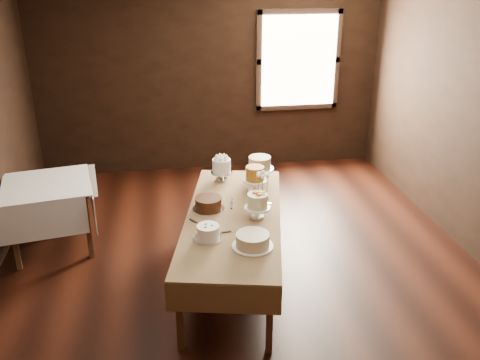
% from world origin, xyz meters
% --- Properties ---
extents(floor, '(5.00, 6.00, 0.01)m').
position_xyz_m(floor, '(0.00, 0.00, 0.00)').
color(floor, black).
rests_on(floor, ground).
extents(wall_back, '(5.00, 0.02, 2.80)m').
position_xyz_m(wall_back, '(0.00, 3.00, 1.40)').
color(wall_back, black).
rests_on(wall_back, ground).
extents(window, '(1.10, 0.05, 1.30)m').
position_xyz_m(window, '(1.30, 2.94, 1.60)').
color(window, '#FFEABF').
rests_on(window, wall_back).
extents(display_table, '(1.35, 2.42, 0.71)m').
position_xyz_m(display_table, '(-0.11, -0.08, 0.65)').
color(display_table, '#412614').
rests_on(display_table, ground).
extents(side_table, '(1.05, 1.05, 0.77)m').
position_xyz_m(side_table, '(-1.99, 0.85, 0.68)').
color(side_table, '#412614').
rests_on(side_table, ground).
extents(cake_meringue, '(0.25, 0.25, 0.26)m').
position_xyz_m(cake_meringue, '(-0.11, 0.80, 0.82)').
color(cake_meringue, silver).
rests_on(cake_meringue, display_table).
extents(cake_speckled, '(0.32, 0.32, 0.27)m').
position_xyz_m(cake_speckled, '(0.31, 0.77, 0.82)').
color(cake_speckled, white).
rests_on(cake_speckled, display_table).
extents(cake_caramel, '(0.26, 0.26, 0.29)m').
position_xyz_m(cake_caramel, '(0.20, 0.44, 0.83)').
color(cake_caramel, white).
rests_on(cake_caramel, display_table).
extents(cake_chocolate, '(0.32, 0.32, 0.12)m').
position_xyz_m(cake_chocolate, '(-0.33, 0.09, 0.76)').
color(cake_chocolate, silver).
rests_on(cake_chocolate, display_table).
extents(cake_flowers, '(0.25, 0.25, 0.26)m').
position_xyz_m(cake_flowers, '(0.11, -0.15, 0.82)').
color(cake_flowers, white).
rests_on(cake_flowers, display_table).
extents(cake_swirl, '(0.25, 0.25, 0.13)m').
position_xyz_m(cake_swirl, '(-0.39, -0.49, 0.77)').
color(cake_swirl, silver).
rests_on(cake_swirl, display_table).
extents(cake_cream, '(0.35, 0.35, 0.12)m').
position_xyz_m(cake_cream, '(-0.03, -0.69, 0.76)').
color(cake_cream, white).
rests_on(cake_cream, display_table).
extents(cake_server_a, '(0.24, 0.04, 0.01)m').
position_xyz_m(cake_server_a, '(-0.10, -0.39, 0.71)').
color(cake_server_a, silver).
rests_on(cake_server_a, display_table).
extents(cake_server_c, '(0.06, 0.24, 0.01)m').
position_xyz_m(cake_server_c, '(-0.08, 0.22, 0.71)').
color(cake_server_c, silver).
rests_on(cake_server_c, display_table).
extents(cake_server_d, '(0.24, 0.07, 0.01)m').
position_xyz_m(cake_server_d, '(0.23, 0.12, 0.71)').
color(cake_server_d, silver).
rests_on(cake_server_d, display_table).
extents(cake_server_e, '(0.16, 0.21, 0.01)m').
position_xyz_m(cake_server_e, '(-0.43, -0.24, 0.71)').
color(cake_server_e, silver).
rests_on(cake_server_e, display_table).
extents(flower_vase, '(0.15, 0.15, 0.13)m').
position_xyz_m(flower_vase, '(0.22, 0.15, 0.77)').
color(flower_vase, '#2D2823').
rests_on(flower_vase, display_table).
extents(flower_bouquet, '(0.14, 0.14, 0.20)m').
position_xyz_m(flower_bouquet, '(0.22, 0.15, 0.95)').
color(flower_bouquet, white).
rests_on(flower_bouquet, flower_vase).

